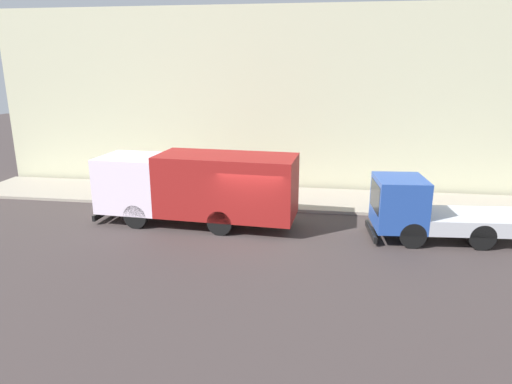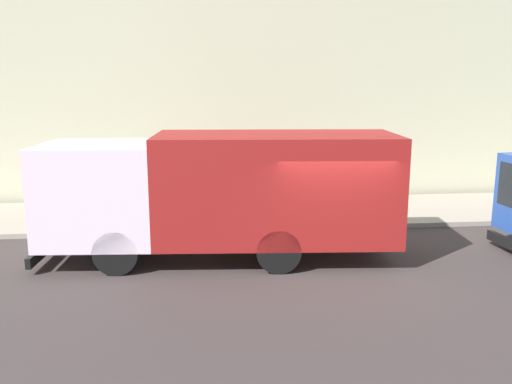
% 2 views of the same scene
% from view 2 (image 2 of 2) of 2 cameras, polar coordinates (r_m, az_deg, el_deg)
% --- Properties ---
extents(ground, '(80.00, 80.00, 0.00)m').
position_cam_2_polar(ground, '(12.50, 7.80, -7.86)').
color(ground, '#3D3332').
extents(sidewalk, '(3.84, 30.00, 0.14)m').
position_cam_2_polar(sidewalk, '(17.10, 4.00, -2.15)').
color(sidewalk, '#A29788').
rests_on(sidewalk, ground).
extents(building_facade, '(0.50, 30.00, 9.28)m').
position_cam_2_polar(building_facade, '(18.99, 2.95, 13.16)').
color(building_facade, beige).
rests_on(building_facade, ground).
extents(large_utility_truck, '(2.92, 8.40, 2.96)m').
position_cam_2_polar(large_utility_truck, '(12.59, -3.61, 0.24)').
color(large_utility_truck, white).
rests_on(large_utility_truck, ground).
extents(pedestrian_walking, '(0.46, 0.46, 1.74)m').
position_cam_2_polar(pedestrian_walking, '(17.47, -2.50, 1.49)').
color(pedestrian_walking, black).
rests_on(pedestrian_walking, sidewalk).
extents(traffic_cone_orange, '(0.44, 0.44, 0.63)m').
position_cam_2_polar(traffic_cone_orange, '(15.54, -17.53, -2.65)').
color(traffic_cone_orange, orange).
rests_on(traffic_cone_orange, sidewalk).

